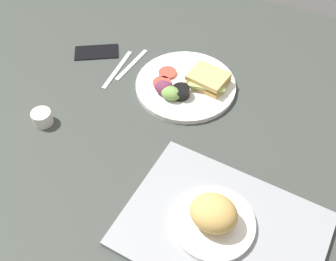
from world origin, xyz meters
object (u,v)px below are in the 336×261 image
at_px(bread_plate_near, 214,217).
at_px(cell_phone, 96,52).
at_px(fork, 132,64).
at_px(espresso_cup, 42,118).
at_px(knife, 117,69).
at_px(plate_with_salad, 187,85).
at_px(serving_tray, 222,230).

distance_m(bread_plate_near, cell_phone, 0.72).
bearing_deg(fork, espresso_cup, -12.63).
relative_size(knife, cell_phone, 1.32).
distance_m(bread_plate_near, knife, 0.61).
bearing_deg(plate_with_salad, knife, 3.86).
bearing_deg(plate_with_salad, serving_tray, 123.63).
bearing_deg(serving_tray, plate_with_salad, -56.37).
bearing_deg(espresso_cup, knife, -104.96).
relative_size(bread_plate_near, espresso_cup, 3.41).
xyz_separation_m(bread_plate_near, fork, (0.45, -0.42, -0.05)).
bearing_deg(bread_plate_near, serving_tray, -178.67).
height_order(serving_tray, knife, serving_tray).
xyz_separation_m(serving_tray, fork, (0.47, -0.42, -0.01)).
height_order(fork, knife, same).
height_order(fork, cell_phone, cell_phone).
distance_m(plate_with_salad, espresso_cup, 0.43).
distance_m(knife, cell_phone, 0.11).
xyz_separation_m(espresso_cup, knife, (-0.08, -0.29, -0.02)).
height_order(plate_with_salad, cell_phone, plate_with_salad).
xyz_separation_m(espresso_cup, fork, (-0.11, -0.33, -0.02)).
relative_size(bread_plate_near, fork, 1.12).
distance_m(plate_with_salad, cell_phone, 0.34).
bearing_deg(cell_phone, serving_tray, 113.90).
xyz_separation_m(bread_plate_near, espresso_cup, (0.55, -0.10, -0.03)).
bearing_deg(fork, bread_plate_near, 52.09).
bearing_deg(plate_with_salad, fork, -6.64).
height_order(espresso_cup, knife, espresso_cup).
height_order(bread_plate_near, espresso_cup, bread_plate_near).
xyz_separation_m(serving_tray, plate_with_salad, (0.26, -0.40, 0.01)).
distance_m(espresso_cup, fork, 0.34).
height_order(espresso_cup, cell_phone, espresso_cup).
bearing_deg(bread_plate_near, plate_with_salad, -58.95).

